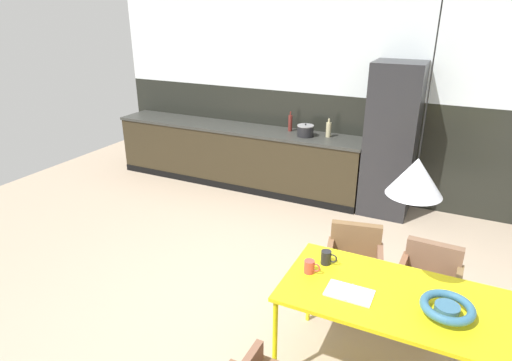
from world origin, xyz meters
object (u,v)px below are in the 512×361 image
Objects in this scene: armchair_far_side at (354,255)px; pendant_lamp_over_table_near at (416,176)px; refrigerator_column at (391,141)px; fruit_bowl at (447,308)px; bottle_oil_tall at (329,129)px; dining_table at (397,302)px; mug_white_ceramic at (310,267)px; cooking_pot at (305,131)px; mug_short_terracotta at (327,258)px; open_book at (349,293)px; armchair_by_stool at (429,275)px; bottle_spice_small at (290,123)px.

armchair_far_side is 0.55× the size of pendant_lamp_over_table_near.
refrigerator_column is 3.12m from fruit_bowl.
dining_table is at bearing -64.50° from bottle_oil_tall.
fruit_bowl is at bearing -73.65° from refrigerator_column.
pendant_lamp_over_table_near reaches higher than dining_table.
dining_table is at bearing -90.00° from pendant_lamp_over_table_near.
refrigerator_column is 2.99m from dining_table.
mug_white_ceramic is 3.10m from bottle_oil_tall.
cooking_pot is at bearing -160.11° from bottle_oil_tall.
dining_table is 12.34× the size of mug_short_terracotta.
open_book is 3.32m from bottle_oil_tall.
bottle_oil_tall reaches higher than dining_table.
bottle_oil_tall is 3.35m from pendant_lamp_over_table_near.
mug_white_ceramic is (-0.80, -0.78, 0.32)m from armchair_by_stool.
refrigerator_column is at bearing 101.13° from pendant_lamp_over_table_near.
fruit_bowl is at bearing -13.61° from dining_table.
mug_white_ceramic is 0.98× the size of mug_short_terracotta.
open_book is (-0.31, -0.12, 0.05)m from dining_table.
cooking_pot is 0.90× the size of bottle_oil_tall.
armchair_far_side is 0.88m from mug_white_ceramic.
cooking_pot is at bearing -178.29° from refrigerator_column.
cooking_pot is at bearing -29.88° from bottle_spice_small.
bottle_oil_tall reaches higher than armchair_far_side.
fruit_bowl is 0.25× the size of pendant_lamp_over_table_near.
pendant_lamp_over_table_near is at bearing -58.97° from cooking_pot.
armchair_by_stool is 0.93m from fruit_bowl.
pendant_lamp_over_table_near is at bearing 24.15° from open_book.
dining_table is 5.53× the size of bottle_spice_small.
refrigerator_column reaches higher than dining_table.
open_book is 1.24× the size of bottle_oil_tall.
pendant_lamp_over_table_near reaches higher than mug_white_ceramic.
fruit_bowl is (0.31, -0.07, 0.11)m from dining_table.
armchair_by_stool is at bearing -54.19° from bottle_oil_tall.
dining_table reaches higher than armchair_far_side.
dining_table is 4.94× the size of open_book.
cooking_pot is at bearing 121.03° from pendant_lamp_over_table_near.
dining_table is 6.11× the size of bottle_oil_tall.
armchair_by_stool is at bearing -48.01° from cooking_pot.
armchair_far_side is 1.03× the size of armchair_by_stool.
pendant_lamp_over_table_near is (0.00, 0.02, 0.92)m from dining_table.
refrigerator_column is 1.45m from bottle_spice_small.
pendant_lamp_over_table_near is (2.02, -3.04, 0.59)m from bottle_spice_small.
fruit_bowl is 2.69× the size of mug_white_ceramic.
open_book is 0.36m from mug_white_ceramic.
open_book is at bearing -155.85° from pendant_lamp_over_table_near.
mug_white_ceramic is at bearing 179.85° from dining_table.
pendant_lamp_over_table_near is at bearing 90.00° from dining_table.
mug_short_terracotta is 0.50× the size of bottle_oil_tall.
dining_table is at bearing -16.85° from mug_short_terracotta.
open_book is 3.33m from cooking_pot.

